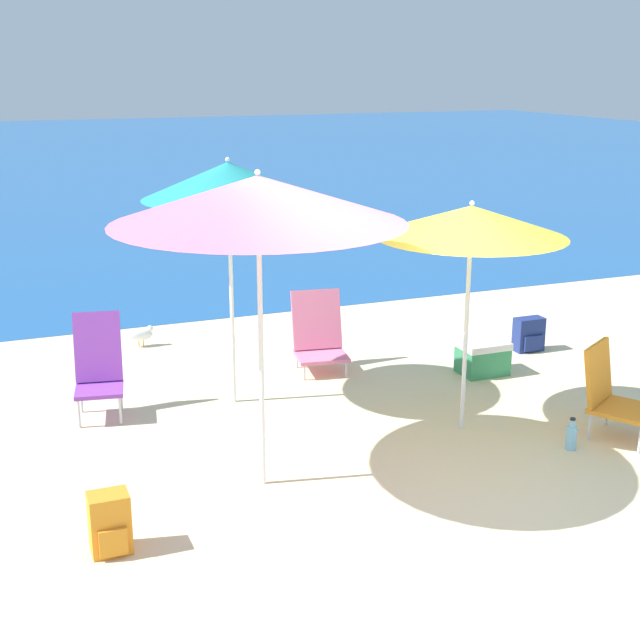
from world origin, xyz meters
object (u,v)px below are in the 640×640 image
(cooler_box, at_px, (483,357))
(backpack_navy, at_px, (529,335))
(backpack_orange, at_px, (110,524))
(beach_umbrella_pink, at_px, (258,200))
(beach_umbrella_yellow, at_px, (471,222))
(beach_chair_purple, at_px, (98,365))
(seagull, at_px, (142,334))
(beach_chair_orange, at_px, (611,392))
(water_bottle, at_px, (571,437))
(beach_chair_pink, at_px, (319,335))
(beach_umbrella_teal, at_px, (228,181))

(cooler_box, bearing_deg, backpack_navy, 27.92)
(cooler_box, bearing_deg, backpack_orange, -152.72)
(beach_umbrella_pink, bearing_deg, beach_umbrella_yellow, 10.77)
(beach_chair_purple, height_order, seagull, beach_chair_purple)
(beach_chair_orange, bearing_deg, beach_chair_purple, 120.69)
(beach_umbrella_pink, relative_size, beach_chair_purple, 2.57)
(beach_umbrella_yellow, height_order, seagull, beach_umbrella_yellow)
(backpack_navy, xyz_separation_m, water_bottle, (-1.15, -2.28, -0.07))
(beach_umbrella_yellow, relative_size, beach_umbrella_pink, 0.84)
(water_bottle, xyz_separation_m, cooler_box, (0.30, 1.83, 0.06))
(beach_chair_purple, xyz_separation_m, backpack_orange, (-0.28, -2.38, -0.26))
(cooler_box, bearing_deg, water_bottle, -99.16)
(beach_chair_purple, distance_m, water_bottle, 4.04)
(beach_chair_orange, height_order, water_bottle, beach_chair_orange)
(beach_umbrella_pink, xyz_separation_m, water_bottle, (2.49, -0.33, -2.00))
(beach_umbrella_pink, xyz_separation_m, backpack_orange, (-1.20, -0.55, -1.91))
(beach_chair_orange, height_order, beach_chair_pink, beach_chair_pink)
(beach_chair_pink, height_order, backpack_orange, beach_chair_pink)
(beach_umbrella_yellow, bearing_deg, beach_chair_orange, -28.60)
(beach_umbrella_teal, distance_m, cooler_box, 3.13)
(water_bottle, relative_size, seagull, 1.00)
(beach_chair_orange, distance_m, cooler_box, 1.74)
(beach_umbrella_yellow, height_order, beach_chair_orange, beach_umbrella_yellow)
(beach_chair_pink, xyz_separation_m, backpack_orange, (-2.52, -2.80, -0.16))
(beach_chair_orange, xyz_separation_m, backpack_orange, (-4.14, -0.34, -0.19))
(backpack_orange, bearing_deg, beach_umbrella_yellow, 16.51)
(beach_umbrella_teal, height_order, water_bottle, beach_umbrella_teal)
(beach_chair_purple, xyz_separation_m, backpack_navy, (4.55, 0.12, -0.27))
(beach_chair_pink, relative_size, backpack_orange, 1.97)
(beach_umbrella_yellow, height_order, beach_umbrella_pink, beach_umbrella_pink)
(backpack_orange, distance_m, seagull, 4.29)
(beach_umbrella_teal, height_order, beach_chair_orange, beach_umbrella_teal)
(backpack_orange, distance_m, cooler_box, 4.48)
(beach_umbrella_yellow, xyz_separation_m, water_bottle, (0.60, -0.69, -1.67))
(beach_umbrella_teal, relative_size, backpack_orange, 5.55)
(beach_umbrella_teal, bearing_deg, cooler_box, -3.91)
(backpack_orange, xyz_separation_m, seagull, (0.98, 4.18, -0.06))
(beach_chair_pink, height_order, seagull, beach_chair_pink)
(beach_umbrella_pink, xyz_separation_m, beach_chair_pink, (1.32, 2.24, -1.75))
(cooler_box, bearing_deg, seagull, 144.66)
(beach_chair_pink, height_order, cooler_box, beach_chair_pink)
(cooler_box, relative_size, seagull, 1.74)
(seagull, bearing_deg, beach_umbrella_yellow, -57.24)
(beach_chair_purple, distance_m, beach_chair_pink, 2.27)
(beach_umbrella_yellow, relative_size, beach_chair_pink, 2.47)
(beach_umbrella_pink, bearing_deg, backpack_orange, -155.13)
(beach_chair_pink, distance_m, cooler_box, 1.65)
(backpack_navy, bearing_deg, beach_umbrella_teal, -175.28)
(cooler_box, bearing_deg, beach_umbrella_teal, 176.09)
(backpack_navy, bearing_deg, beach_umbrella_yellow, -137.71)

